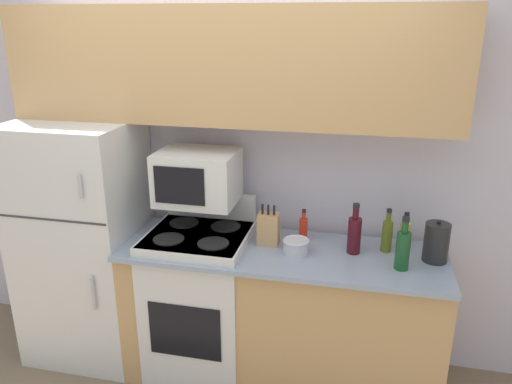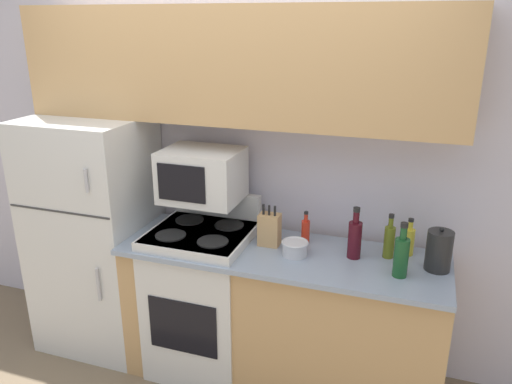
{
  "view_description": "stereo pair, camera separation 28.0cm",
  "coord_description": "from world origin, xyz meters",
  "px_view_note": "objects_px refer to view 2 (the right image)",
  "views": [
    {
      "loc": [
        0.81,
        -2.32,
        2.17
      ],
      "look_at": [
        0.22,
        0.26,
        1.25
      ],
      "focal_mm": 35.0,
      "sensor_mm": 36.0,
      "label": 1
    },
    {
      "loc": [
        1.08,
        -2.25,
        2.17
      ],
      "look_at": [
        0.22,
        0.26,
        1.25
      ],
      "focal_mm": 35.0,
      "sensor_mm": 36.0,
      "label": 2
    }
  ],
  "objects_px": {
    "refrigerator": "(96,235)",
    "bottle_hot_sauce": "(306,230)",
    "stove": "(203,297)",
    "microwave": "(202,175)",
    "bottle_wine_green": "(401,255)",
    "knife_block": "(269,229)",
    "bowl": "(295,248)",
    "kettle": "(439,251)",
    "bottle_cooking_spray": "(409,240)",
    "bottle_olive_oil": "(389,240)",
    "bottle_wine_red": "(355,238)"
  },
  "relations": [
    {
      "from": "bottle_cooking_spray",
      "to": "bottle_olive_oil",
      "type": "distance_m",
      "value": 0.13
    },
    {
      "from": "refrigerator",
      "to": "stove",
      "type": "distance_m",
      "value": 0.86
    },
    {
      "from": "refrigerator",
      "to": "bottle_wine_red",
      "type": "xyz_separation_m",
      "value": [
        1.72,
        0.02,
        0.22
      ]
    },
    {
      "from": "bottle_cooking_spray",
      "to": "kettle",
      "type": "xyz_separation_m",
      "value": [
        0.16,
        -0.14,
        0.02
      ]
    },
    {
      "from": "bottle_olive_oil",
      "to": "bottle_hot_sauce",
      "type": "xyz_separation_m",
      "value": [
        -0.49,
        0.04,
        -0.02
      ]
    },
    {
      "from": "knife_block",
      "to": "microwave",
      "type": "bearing_deg",
      "value": 175.11
    },
    {
      "from": "knife_block",
      "to": "bowl",
      "type": "bearing_deg",
      "value": -26.15
    },
    {
      "from": "bottle_cooking_spray",
      "to": "bottle_olive_oil",
      "type": "relative_size",
      "value": 0.85
    },
    {
      "from": "knife_block",
      "to": "bottle_hot_sauce",
      "type": "xyz_separation_m",
      "value": [
        0.2,
        0.1,
        -0.02
      ]
    },
    {
      "from": "bottle_cooking_spray",
      "to": "bottle_hot_sauce",
      "type": "bearing_deg",
      "value": -176.73
    },
    {
      "from": "refrigerator",
      "to": "microwave",
      "type": "distance_m",
      "value": 0.92
    },
    {
      "from": "microwave",
      "to": "bottle_wine_green",
      "type": "distance_m",
      "value": 1.24
    },
    {
      "from": "stove",
      "to": "bottle_wine_red",
      "type": "distance_m",
      "value": 1.06
    },
    {
      "from": "microwave",
      "to": "bottle_hot_sauce",
      "type": "xyz_separation_m",
      "value": [
        0.64,
        0.06,
        -0.3
      ]
    },
    {
      "from": "knife_block",
      "to": "bottle_wine_green",
      "type": "bearing_deg",
      "value": -10.87
    },
    {
      "from": "stove",
      "to": "bottle_hot_sauce",
      "type": "xyz_separation_m",
      "value": [
        0.61,
        0.16,
        0.48
      ]
    },
    {
      "from": "refrigerator",
      "to": "bowl",
      "type": "bearing_deg",
      "value": -2.66
    },
    {
      "from": "bottle_wine_red",
      "to": "kettle",
      "type": "relative_size",
      "value": 1.23
    },
    {
      "from": "refrigerator",
      "to": "bottle_hot_sauce",
      "type": "xyz_separation_m",
      "value": [
        1.41,
        0.12,
        0.18
      ]
    },
    {
      "from": "refrigerator",
      "to": "knife_block",
      "type": "height_order",
      "value": "refrigerator"
    },
    {
      "from": "bowl",
      "to": "kettle",
      "type": "relative_size",
      "value": 0.63
    },
    {
      "from": "microwave",
      "to": "bottle_wine_green",
      "type": "height_order",
      "value": "microwave"
    },
    {
      "from": "stove",
      "to": "bottle_hot_sauce",
      "type": "distance_m",
      "value": 0.8
    },
    {
      "from": "knife_block",
      "to": "bottle_olive_oil",
      "type": "bearing_deg",
      "value": 4.97
    },
    {
      "from": "microwave",
      "to": "bowl",
      "type": "xyz_separation_m",
      "value": [
        0.62,
        -0.13,
        -0.33
      ]
    },
    {
      "from": "kettle",
      "to": "bowl",
      "type": "bearing_deg",
      "value": -173.92
    },
    {
      "from": "refrigerator",
      "to": "bottle_wine_red",
      "type": "distance_m",
      "value": 1.73
    },
    {
      "from": "bowl",
      "to": "bottle_wine_green",
      "type": "relative_size",
      "value": 0.51
    },
    {
      "from": "knife_block",
      "to": "kettle",
      "type": "xyz_separation_m",
      "value": [
        0.94,
        -0.01,
        0.01
      ]
    },
    {
      "from": "knife_block",
      "to": "kettle",
      "type": "distance_m",
      "value": 0.94
    },
    {
      "from": "refrigerator",
      "to": "bowl",
      "type": "distance_m",
      "value": 1.41
    },
    {
      "from": "knife_block",
      "to": "bottle_olive_oil",
      "type": "xyz_separation_m",
      "value": [
        0.68,
        0.06,
        0.0
      ]
    },
    {
      "from": "microwave",
      "to": "bottle_olive_oil",
      "type": "distance_m",
      "value": 1.16
    },
    {
      "from": "bottle_olive_oil",
      "to": "bottle_hot_sauce",
      "type": "relative_size",
      "value": 1.3
    },
    {
      "from": "refrigerator",
      "to": "bottle_cooking_spray",
      "type": "distance_m",
      "value": 2.02
    },
    {
      "from": "bottle_wine_red",
      "to": "bottle_wine_green",
      "type": "xyz_separation_m",
      "value": [
        0.26,
        -0.14,
        0.0
      ]
    },
    {
      "from": "bowl",
      "to": "bottle_wine_green",
      "type": "xyz_separation_m",
      "value": [
        0.58,
        -0.06,
        0.07
      ]
    },
    {
      "from": "bottle_olive_oil",
      "to": "kettle",
      "type": "bearing_deg",
      "value": -14.18
    },
    {
      "from": "bottle_hot_sauce",
      "to": "bottle_wine_green",
      "type": "distance_m",
      "value": 0.61
    },
    {
      "from": "knife_block",
      "to": "bottle_cooking_spray",
      "type": "height_order",
      "value": "knife_block"
    },
    {
      "from": "bottle_wine_green",
      "to": "stove",
      "type": "bearing_deg",
      "value": 175.74
    },
    {
      "from": "microwave",
      "to": "bottle_hot_sauce",
      "type": "distance_m",
      "value": 0.71
    },
    {
      "from": "refrigerator",
      "to": "stove",
      "type": "height_order",
      "value": "refrigerator"
    },
    {
      "from": "microwave",
      "to": "kettle",
      "type": "xyz_separation_m",
      "value": [
        1.39,
        -0.04,
        -0.27
      ]
    },
    {
      "from": "bottle_hot_sauce",
      "to": "kettle",
      "type": "distance_m",
      "value": 0.76
    },
    {
      "from": "refrigerator",
      "to": "bottle_cooking_spray",
      "type": "xyz_separation_m",
      "value": [
        2.01,
        0.15,
        0.19
      ]
    },
    {
      "from": "refrigerator",
      "to": "stove",
      "type": "xyz_separation_m",
      "value": [
        0.8,
        -0.03,
        -0.3
      ]
    },
    {
      "from": "stove",
      "to": "knife_block",
      "type": "distance_m",
      "value": 0.66
    },
    {
      "from": "microwave",
      "to": "bottle_wine_red",
      "type": "bearing_deg",
      "value": -2.62
    },
    {
      "from": "refrigerator",
      "to": "bottle_hot_sauce",
      "type": "bearing_deg",
      "value": 4.85
    }
  ]
}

